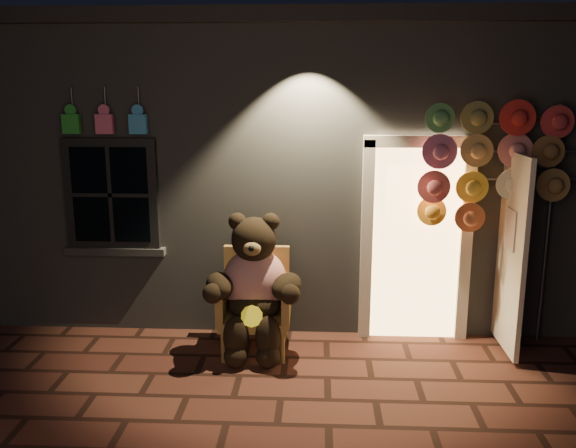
{
  "coord_description": "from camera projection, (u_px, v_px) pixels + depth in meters",
  "views": [
    {
      "loc": [
        0.31,
        -4.87,
        2.71
      ],
      "look_at": [
        0.01,
        1.0,
        1.35
      ],
      "focal_mm": 38.0,
      "sensor_mm": 36.0,
      "label": 1
    }
  ],
  "objects": [
    {
      "name": "ground",
      "position": [
        281.0,
        399.0,
        5.36
      ],
      "size": [
        60.0,
        60.0,
        0.0
      ],
      "primitive_type": "plane",
      "color": "#4F291E",
      "rests_on": "ground"
    },
    {
      "name": "hat_rack",
      "position": [
        491.0,
        163.0,
        6.07
      ],
      "size": [
        1.62,
        0.22,
        2.53
      ],
      "color": "#59595E",
      "rests_on": "ground"
    },
    {
      "name": "teddy_bear",
      "position": [
        254.0,
        286.0,
        6.11
      ],
      "size": [
        1.06,
        0.82,
        1.46
      ],
      "rotation": [
        0.0,
        0.0,
        0.02
      ],
      "color": "#AD1C12",
      "rests_on": "ground"
    },
    {
      "name": "shop_building",
      "position": [
        298.0,
        152.0,
        8.85
      ],
      "size": [
        7.3,
        5.95,
        3.51
      ],
      "color": "slate",
      "rests_on": "ground"
    },
    {
      "name": "wicker_armchair",
      "position": [
        255.0,
        300.0,
        6.29
      ],
      "size": [
        0.73,
        0.66,
        1.05
      ],
      "rotation": [
        0.0,
        0.0,
        0.02
      ],
      "color": "#A4763F",
      "rests_on": "ground"
    }
  ]
}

